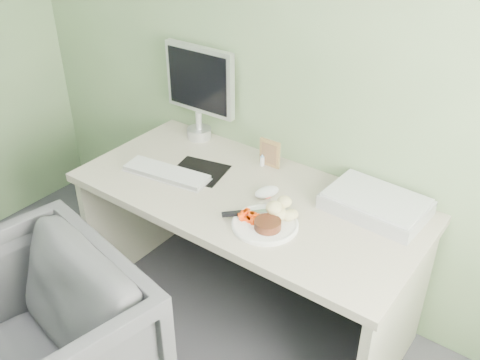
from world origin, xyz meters
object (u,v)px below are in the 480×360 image
Objects in this scene: plate at (265,224)px; scanner at (376,205)px; desk at (247,226)px; monitor at (200,88)px.

plate is 0.66× the size of scanner.
desk is at bearing -154.73° from scanner.
monitor reaches higher than desk.
desk is 3.81× the size of scanner.
scanner is 1.08m from monitor.
scanner reaches higher than plate.
desk is 3.23× the size of monitor.
monitor is at bearing 147.41° from plate.
monitor is (-0.73, 0.47, 0.27)m from plate.
scanner is at bearing 22.36° from desk.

